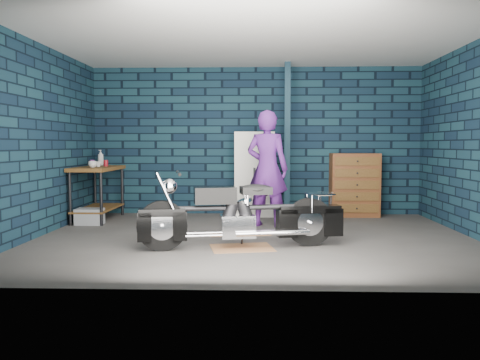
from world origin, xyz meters
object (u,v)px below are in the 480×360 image
(person, at_px, (267,169))
(tool_chest, at_px, (355,185))
(storage_bin, at_px, (90,216))
(motorcycle, at_px, (242,210))
(workbench, at_px, (98,193))
(shop_stool, at_px, (323,210))
(locker, at_px, (255,174))

(person, bearing_deg, tool_chest, -123.95)
(storage_bin, xyz_separation_m, tool_chest, (4.43, 1.12, 0.43))
(person, distance_m, storage_bin, 2.96)
(motorcycle, xyz_separation_m, person, (0.34, 1.70, 0.43))
(workbench, height_order, shop_stool, workbench)
(workbench, relative_size, person, 0.77)
(workbench, height_order, locker, locker)
(motorcycle, relative_size, tool_chest, 1.93)
(workbench, relative_size, locker, 0.93)
(storage_bin, height_order, tool_chest, tool_chest)
(workbench, relative_size, shop_stool, 2.58)
(motorcycle, xyz_separation_m, tool_chest, (1.92, 2.90, 0.08))
(storage_bin, distance_m, locker, 2.94)
(person, relative_size, shop_stool, 3.34)
(person, bearing_deg, locker, -61.06)
(person, relative_size, tool_chest, 1.61)
(person, bearing_deg, shop_stool, -167.15)
(workbench, height_order, tool_chest, tool_chest)
(tool_chest, bearing_deg, locker, 180.00)
(motorcycle, height_order, tool_chest, tool_chest)
(person, bearing_deg, workbench, 7.76)
(motorcycle, distance_m, person, 1.79)
(workbench, xyz_separation_m, person, (2.87, -0.57, 0.45))
(person, height_order, locker, person)
(locker, bearing_deg, person, -80.13)
(person, bearing_deg, storage_bin, 17.58)
(motorcycle, relative_size, locker, 1.44)
(tool_chest, bearing_deg, workbench, -172.09)
(locker, bearing_deg, storage_bin, -157.07)
(tool_chest, height_order, shop_stool, tool_chest)
(workbench, distance_m, person, 2.96)
(locker, distance_m, tool_chest, 1.80)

